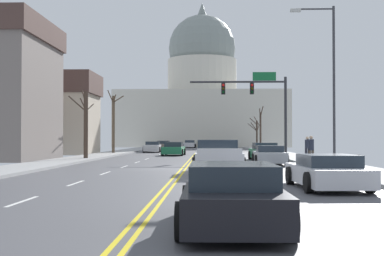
% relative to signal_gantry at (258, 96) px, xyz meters
% --- Properties ---
extents(ground, '(20.00, 180.00, 0.20)m').
position_rel_signal_gantry_xyz_m(ground, '(-5.40, -14.24, -5.01)').
color(ground, '#4E4E53').
extents(signal_gantry, '(7.91, 0.41, 6.89)m').
position_rel_signal_gantry_xyz_m(signal_gantry, '(0.00, 0.00, 0.00)').
color(signal_gantry, '#28282D').
rests_on(signal_gantry, ground).
extents(street_lamp_right, '(2.42, 0.24, 8.75)m').
position_rel_signal_gantry_xyz_m(street_lamp_right, '(2.50, -13.34, 0.24)').
color(street_lamp_right, '#333338').
rests_on(street_lamp_right, ground).
extents(capitol_building, '(31.04, 23.25, 28.06)m').
position_rel_signal_gantry_xyz_m(capitol_building, '(-5.40, 56.31, 3.89)').
color(capitol_building, beige).
rests_on(capitol_building, ground).
extents(sedan_near_00, '(2.12, 4.32, 1.30)m').
position_rel_signal_gantry_xyz_m(sedan_near_00, '(0.03, -3.73, -4.43)').
color(sedan_near_00, '#1E7247').
rests_on(sedan_near_00, ground).
extents(sedan_near_01, '(2.05, 4.43, 1.17)m').
position_rel_signal_gantry_xyz_m(sedan_near_01, '(-0.29, -9.71, -4.48)').
color(sedan_near_01, '#9EA3A8').
rests_on(sedan_near_01, ground).
extents(pickup_truck_near_02, '(2.41, 5.73, 1.56)m').
position_rel_signal_gantry_xyz_m(pickup_truck_near_02, '(-3.63, -16.90, -4.32)').
color(pickup_truck_near_02, silver).
rests_on(pickup_truck_near_02, ground).
extents(sedan_near_03, '(2.18, 4.60, 1.12)m').
position_rel_signal_gantry_xyz_m(sedan_near_03, '(-0.19, -24.36, -4.49)').
color(sedan_near_03, silver).
rests_on(sedan_near_03, ground).
extents(sedan_near_04, '(1.97, 4.41, 1.19)m').
position_rel_signal_gantry_xyz_m(sedan_near_04, '(-3.62, -31.49, -4.46)').
color(sedan_near_04, black).
rests_on(sedan_near_04, ground).
extents(sedan_oncoming_00, '(2.15, 4.40, 1.26)m').
position_rel_signal_gantry_xyz_m(sedan_oncoming_00, '(-7.37, 6.18, -4.44)').
color(sedan_oncoming_00, '#1E7247').
rests_on(sedan_oncoming_00, ground).
extents(sedan_oncoming_01, '(2.08, 4.74, 1.23)m').
position_rel_signal_gantry_xyz_m(sedan_oncoming_01, '(-10.53, 16.19, -4.45)').
color(sedan_oncoming_01, silver).
rests_on(sedan_oncoming_01, ground).
extents(sedan_oncoming_02, '(1.99, 4.54, 1.24)m').
position_rel_signal_gantry_xyz_m(sedan_oncoming_02, '(-10.49, 29.61, -4.45)').
color(sedan_oncoming_02, '#6B6056').
rests_on(sedan_oncoming_02, ground).
extents(sedan_oncoming_03, '(2.05, 4.29, 1.25)m').
position_rel_signal_gantry_xyz_m(sedan_oncoming_03, '(-7.25, 42.38, -4.45)').
color(sedan_oncoming_03, silver).
rests_on(sedan_oncoming_03, ground).
extents(flank_building_00, '(13.89, 6.41, 8.12)m').
position_rel_signal_gantry_xyz_m(flank_building_00, '(-22.30, 8.87, -0.91)').
color(flank_building_00, '#B2A38E').
rests_on(flank_building_00, ground).
extents(bare_tree_00, '(1.99, 2.01, 4.64)m').
position_rel_signal_gantry_xyz_m(bare_tree_00, '(3.34, 37.20, -2.55)').
color(bare_tree_00, '#423328').
rests_on(bare_tree_00, ground).
extents(bare_tree_01, '(1.84, 1.61, 5.27)m').
position_rel_signal_gantry_xyz_m(bare_tree_01, '(-13.35, -3.56, -2.18)').
color(bare_tree_01, '#423328').
rests_on(bare_tree_01, ground).
extents(bare_tree_02, '(1.23, 2.27, 5.70)m').
position_rel_signal_gantry_xyz_m(bare_tree_02, '(2.83, 26.08, -2.01)').
color(bare_tree_02, '#423328').
rests_on(bare_tree_02, ground).
extents(bare_tree_03, '(1.61, 1.07, 6.33)m').
position_rel_signal_gantry_xyz_m(bare_tree_03, '(-13.77, 9.62, -1.74)').
color(bare_tree_03, brown).
rests_on(bare_tree_03, ground).
extents(pedestrian_00, '(0.35, 0.34, 1.61)m').
position_rel_signal_gantry_xyz_m(pedestrian_00, '(2.82, -5.77, -4.00)').
color(pedestrian_00, black).
rests_on(pedestrian_00, ground).
extents(pedestrian_01, '(0.35, 0.34, 1.64)m').
position_rel_signal_gantry_xyz_m(pedestrian_01, '(2.30, -9.59, -3.99)').
color(pedestrian_01, '#4C4238').
rests_on(pedestrian_01, ground).
extents(bicycle_parked, '(0.12, 1.77, 0.85)m').
position_rel_signal_gantry_xyz_m(bicycle_parked, '(2.14, -19.65, -4.55)').
color(bicycle_parked, black).
rests_on(bicycle_parked, ground).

